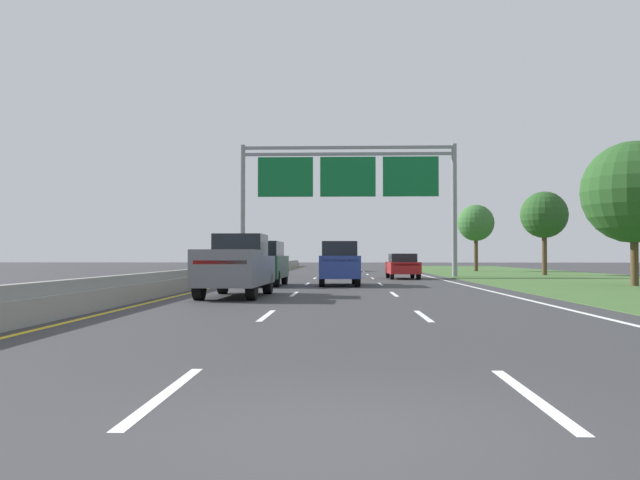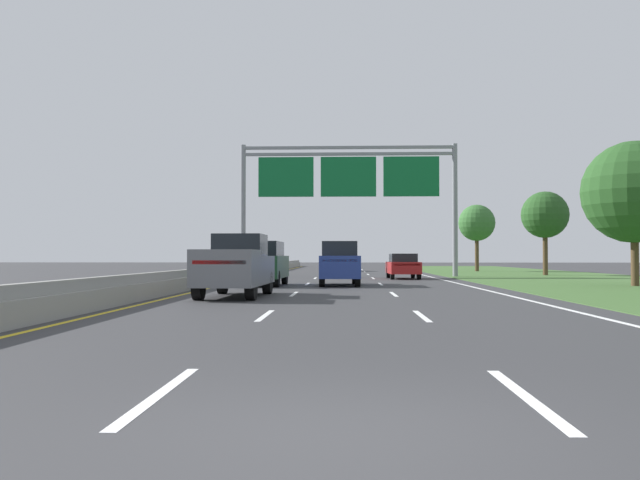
% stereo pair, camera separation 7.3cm
% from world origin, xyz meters
% --- Properties ---
extents(ground_plane, '(220.00, 220.00, 0.00)m').
position_xyz_m(ground_plane, '(0.00, 35.00, 0.00)').
color(ground_plane, '#333335').
extents(lane_striping, '(11.96, 106.00, 0.01)m').
position_xyz_m(lane_striping, '(0.00, 34.54, 0.00)').
color(lane_striping, white).
rests_on(lane_striping, ground).
extents(grass_verge_right, '(14.00, 110.00, 0.02)m').
position_xyz_m(grass_verge_right, '(13.95, 35.00, 0.01)').
color(grass_verge_right, '#3D602D').
rests_on(grass_verge_right, ground).
extents(median_barrier_concrete, '(0.60, 110.00, 0.85)m').
position_xyz_m(median_barrier_concrete, '(-6.60, 35.00, 0.35)').
color(median_barrier_concrete, gray).
rests_on(median_barrier_concrete, ground).
extents(overhead_sign_gantry, '(15.06, 0.42, 9.19)m').
position_xyz_m(overhead_sign_gantry, '(0.30, 40.83, 6.53)').
color(overhead_sign_gantry, gray).
rests_on(overhead_sign_gantry, ground).
extents(pickup_truck_grey, '(2.14, 5.45, 2.20)m').
position_xyz_m(pickup_truck_grey, '(-3.74, 17.80, 1.07)').
color(pickup_truck_grey, slate).
rests_on(pickup_truck_grey, ground).
extents(car_white_centre_lane_sedan, '(1.88, 4.43, 1.57)m').
position_xyz_m(car_white_centre_lane_sedan, '(-0.17, 57.38, 0.82)').
color(car_white_centre_lane_sedan, silver).
rests_on(car_white_centre_lane_sedan, ground).
extents(car_red_right_lane_sedan, '(1.90, 4.43, 1.57)m').
position_xyz_m(car_red_right_lane_sedan, '(3.69, 36.65, 0.82)').
color(car_red_right_lane_sedan, maroon).
rests_on(car_red_right_lane_sedan, ground).
extents(car_darkgreen_left_lane_suv, '(2.02, 4.75, 2.11)m').
position_xyz_m(car_darkgreen_left_lane_suv, '(-3.84, 26.49, 1.10)').
color(car_darkgreen_left_lane_suv, '#193D23').
rests_on(car_darkgreen_left_lane_suv, ground).
extents(car_blue_centre_lane_suv, '(2.02, 4.75, 2.11)m').
position_xyz_m(car_blue_centre_lane_suv, '(-0.23, 26.97, 1.10)').
color(car_blue_centre_lane_suv, navy).
rests_on(car_blue_centre_lane_suv, ground).
extents(roadside_tree_mid, '(4.80, 4.80, 6.82)m').
position_xyz_m(roadside_tree_mid, '(13.63, 26.45, 4.42)').
color(roadside_tree_mid, '#4C3823').
rests_on(roadside_tree_mid, ground).
extents(roadside_tree_far, '(3.45, 3.45, 6.20)m').
position_xyz_m(roadside_tree_far, '(14.84, 44.44, 4.45)').
color(roadside_tree_far, '#4C3823').
rests_on(roadside_tree_far, ground).
extents(roadside_tree_distant, '(3.39, 3.39, 6.21)m').
position_xyz_m(roadside_tree_distant, '(12.32, 57.09, 4.49)').
color(roadside_tree_distant, '#4C3823').
rests_on(roadside_tree_distant, ground).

